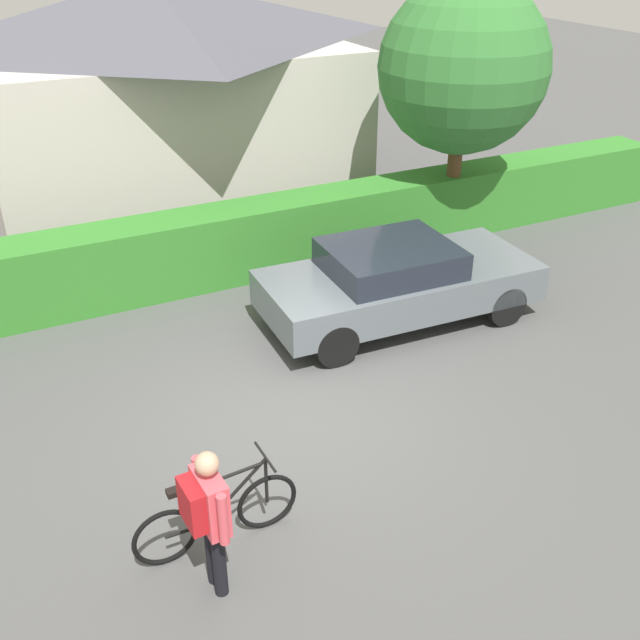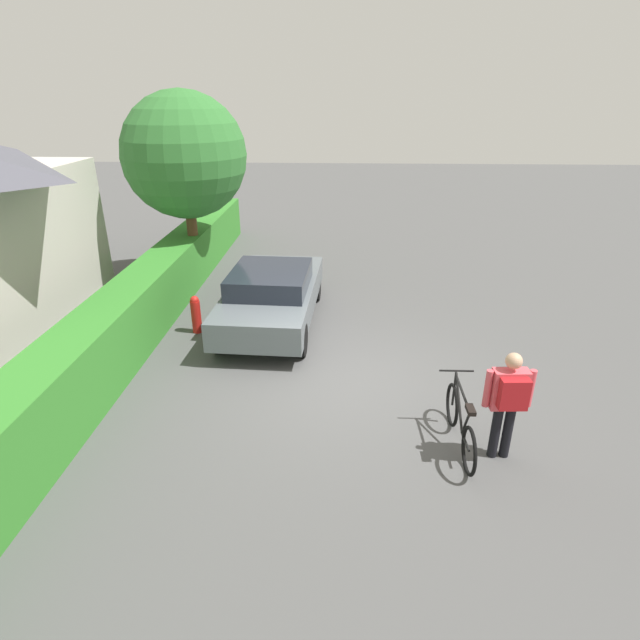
% 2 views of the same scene
% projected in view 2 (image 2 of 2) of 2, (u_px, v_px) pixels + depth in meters
% --- Properties ---
extents(ground_plane, '(60.00, 60.00, 0.00)m').
position_uv_depth(ground_plane, '(344.00, 382.00, 8.86)').
color(ground_plane, '#4C4C4C').
extents(hedge_row, '(20.14, 0.90, 1.24)m').
position_uv_depth(hedge_row, '(103.00, 345.00, 8.77)').
color(hedge_row, '#327C29').
rests_on(hedge_row, ground).
extents(parked_car_near, '(4.31, 1.98, 1.28)m').
position_uv_depth(parked_car_near, '(272.00, 294.00, 10.82)').
color(parked_car_near, slate).
rests_on(parked_car_near, ground).
extents(bicycle, '(1.73, 0.50, 0.93)m').
position_uv_depth(bicycle, '(460.00, 424.00, 7.12)').
color(bicycle, black).
rests_on(bicycle, ground).
extents(person_rider, '(0.36, 0.65, 1.60)m').
position_uv_depth(person_rider, '(509.00, 398.00, 6.64)').
color(person_rider, black).
rests_on(person_rider, ground).
extents(tree_kerbside, '(3.03, 3.03, 4.73)m').
position_uv_depth(tree_kerbside, '(185.00, 156.00, 12.35)').
color(tree_kerbside, brown).
rests_on(tree_kerbside, ground).
extents(fire_hydrant, '(0.20, 0.20, 0.81)m').
position_uv_depth(fire_hydrant, '(196.00, 314.00, 10.54)').
color(fire_hydrant, red).
rests_on(fire_hydrant, ground).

